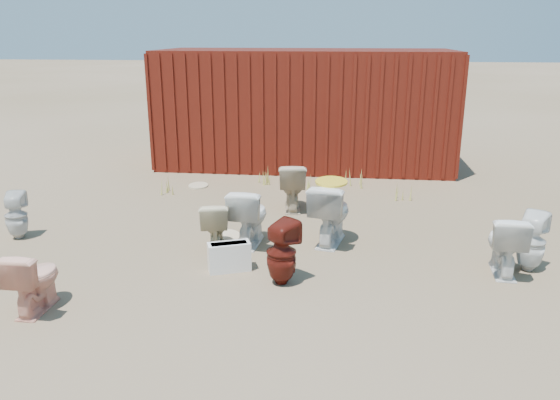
# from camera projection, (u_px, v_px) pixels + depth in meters

# --- Properties ---
(ground) EXTENTS (100.00, 100.00, 0.00)m
(ground) POSITION_uv_depth(u_px,v_px,m) (275.00, 254.00, 7.01)
(ground) COLOR brown
(ground) RESTS_ON ground
(shipping_container) EXTENTS (6.00, 2.40, 2.40)m
(shipping_container) POSITION_uv_depth(u_px,v_px,m) (305.00, 108.00, 11.60)
(shipping_container) COLOR #50130D
(shipping_container) RESTS_ON ground
(toilet_front_pink) EXTENTS (0.37, 0.66, 0.67)m
(toilet_front_pink) POSITION_uv_depth(u_px,v_px,m) (34.00, 280.00, 5.52)
(toilet_front_pink) COLOR #F4A78D
(toilet_front_pink) RESTS_ON ground
(toilet_front_c) EXTENTS (0.50, 0.81, 0.79)m
(toilet_front_c) POSITION_uv_depth(u_px,v_px,m) (249.00, 216.00, 7.26)
(toilet_front_c) COLOR white
(toilet_front_c) RESTS_ON ground
(toilet_front_maroon) EXTENTS (0.48, 0.48, 0.75)m
(toilet_front_maroon) POSITION_uv_depth(u_px,v_px,m) (282.00, 253.00, 6.10)
(toilet_front_maroon) COLOR #5B170F
(toilet_front_maroon) RESTS_ON ground
(toilet_front_e) EXTENTS (0.47, 0.75, 0.73)m
(toilet_front_e) POSITION_uv_depth(u_px,v_px,m) (505.00, 244.00, 6.38)
(toilet_front_e) COLOR white
(toilet_front_e) RESTS_ON ground
(toilet_back_a) EXTENTS (0.37, 0.37, 0.66)m
(toilet_back_a) POSITION_uv_depth(u_px,v_px,m) (16.00, 216.00, 7.48)
(toilet_back_a) COLOR silver
(toilet_back_a) RESTS_ON ground
(toilet_back_beige_left) EXTENTS (0.51, 0.80, 0.77)m
(toilet_back_beige_left) POSITION_uv_depth(u_px,v_px,m) (292.00, 186.00, 8.71)
(toilet_back_beige_left) COLOR #C6B190
(toilet_back_beige_left) RESTS_ON ground
(toilet_back_beige_right) EXTENTS (0.48, 0.70, 0.66)m
(toilet_back_beige_right) POSITION_uv_depth(u_px,v_px,m) (215.00, 225.00, 7.11)
(toilet_back_beige_right) COLOR beige
(toilet_back_beige_right) RESTS_ON ground
(toilet_back_yellowlid) EXTENTS (0.64, 0.91, 0.84)m
(toilet_back_yellowlid) POSITION_uv_depth(u_px,v_px,m) (331.00, 213.00, 7.30)
(toilet_back_yellowlid) COLOR white
(toilet_back_yellowlid) RESTS_ON ground
(toilet_back_e) EXTENTS (0.45, 0.45, 0.72)m
(toilet_back_e) POSITION_uv_depth(u_px,v_px,m) (531.00, 242.00, 6.46)
(toilet_back_e) COLOR white
(toilet_back_e) RESTS_ON ground
(yellow_lid) EXTENTS (0.43, 0.53, 0.02)m
(yellow_lid) POSITION_uv_depth(u_px,v_px,m) (331.00, 182.00, 7.17)
(yellow_lid) COLOR gold
(yellow_lid) RESTS_ON toilet_back_yellowlid
(loose_tank) EXTENTS (0.54, 0.37, 0.35)m
(loose_tank) POSITION_uv_depth(u_px,v_px,m) (229.00, 257.00, 6.49)
(loose_tank) COLOR white
(loose_tank) RESTS_ON ground
(loose_lid_near) EXTENTS (0.54, 0.60, 0.02)m
(loose_lid_near) POSITION_uv_depth(u_px,v_px,m) (227.00, 236.00, 7.63)
(loose_lid_near) COLOR beige
(loose_lid_near) RESTS_ON ground
(loose_lid_far) EXTENTS (0.42, 0.51, 0.02)m
(loose_lid_far) POSITION_uv_depth(u_px,v_px,m) (198.00, 186.00, 10.13)
(loose_lid_far) COLOR #C8B791
(loose_lid_far) RESTS_ON ground
(weed_clump_a) EXTENTS (0.36, 0.36, 0.27)m
(weed_clump_a) POSITION_uv_depth(u_px,v_px,m) (171.00, 185.00, 9.69)
(weed_clump_a) COLOR #AEA845
(weed_clump_a) RESTS_ON ground
(weed_clump_b) EXTENTS (0.32, 0.32, 0.31)m
(weed_clump_b) POSITION_uv_depth(u_px,v_px,m) (314.00, 183.00, 9.75)
(weed_clump_b) COLOR #AEA845
(weed_clump_b) RESTS_ON ground
(weed_clump_c) EXTENTS (0.36, 0.36, 0.28)m
(weed_clump_c) POSITION_uv_depth(u_px,v_px,m) (405.00, 191.00, 9.31)
(weed_clump_c) COLOR #AEA845
(weed_clump_c) RESTS_ON ground
(weed_clump_d) EXTENTS (0.30, 0.30, 0.29)m
(weed_clump_d) POSITION_uv_depth(u_px,v_px,m) (266.00, 176.00, 10.26)
(weed_clump_d) COLOR #AEA845
(weed_clump_d) RESTS_ON ground
(weed_clump_e) EXTENTS (0.34, 0.34, 0.30)m
(weed_clump_e) POSITION_uv_depth(u_px,v_px,m) (355.00, 178.00, 10.08)
(weed_clump_e) COLOR #AEA845
(weed_clump_e) RESTS_ON ground
(weed_clump_f) EXTENTS (0.28, 0.28, 0.23)m
(weed_clump_f) POSITION_uv_depth(u_px,v_px,m) (521.00, 243.00, 7.08)
(weed_clump_f) COLOR #AEA845
(weed_clump_f) RESTS_ON ground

